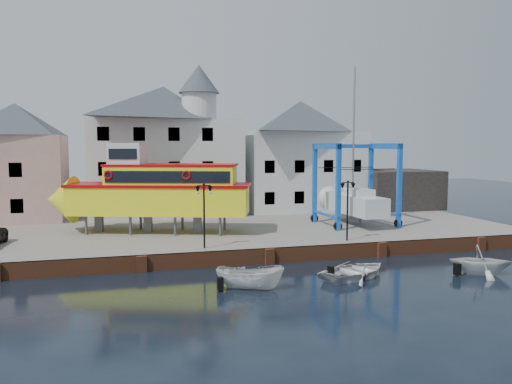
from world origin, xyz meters
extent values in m
plane|color=black|center=(0.00, 0.00, 0.00)|extent=(140.00, 140.00, 0.00)
cube|color=slate|center=(0.00, 11.00, 0.50)|extent=(44.00, 22.00, 1.00)
cube|color=brown|center=(0.00, 0.12, 0.50)|extent=(44.00, 0.25, 1.00)
cube|color=brown|center=(-8.00, -0.05, 0.50)|extent=(0.60, 0.36, 1.00)
cube|color=brown|center=(0.00, -0.05, 0.50)|extent=(0.60, 0.36, 1.00)
cube|color=brown|center=(8.00, -0.05, 0.50)|extent=(0.60, 0.36, 1.00)
cube|color=brown|center=(16.00, -0.05, 0.50)|extent=(0.60, 0.36, 1.00)
cube|color=tan|center=(-18.00, 18.00, 4.75)|extent=(8.00, 7.00, 7.50)
pyramid|color=#373A3F|center=(-18.00, 18.00, 9.90)|extent=(8.00, 7.00, 2.80)
cube|color=black|center=(-17.50, 14.54, 2.60)|extent=(1.00, 0.08, 1.20)
cube|color=black|center=(-17.50, 14.54, 5.60)|extent=(1.00, 0.08, 1.20)
cube|color=silver|center=(-5.00, 18.50, 5.50)|extent=(14.00, 8.00, 9.00)
pyramid|color=#373A3F|center=(-5.00, 18.50, 11.60)|extent=(14.00, 8.00, 3.20)
cube|color=black|center=(-10.50, 14.54, 2.60)|extent=(1.00, 0.08, 1.20)
cube|color=black|center=(-7.50, 14.54, 2.60)|extent=(1.00, 0.08, 1.20)
cube|color=black|center=(-4.50, 14.54, 2.60)|extent=(1.00, 0.08, 1.20)
cube|color=black|center=(-1.50, 14.54, 2.60)|extent=(1.00, 0.08, 1.20)
cube|color=black|center=(-10.50, 14.54, 5.60)|extent=(1.00, 0.08, 1.20)
cube|color=black|center=(-7.50, 14.54, 5.60)|extent=(1.00, 0.08, 1.20)
cube|color=black|center=(-4.50, 14.54, 5.60)|extent=(1.00, 0.08, 1.20)
cube|color=black|center=(-1.50, 14.54, 5.60)|extent=(1.00, 0.08, 1.20)
cube|color=black|center=(-10.50, 14.54, 8.60)|extent=(1.00, 0.08, 1.20)
cube|color=black|center=(-7.50, 14.54, 8.60)|extent=(1.00, 0.08, 1.20)
cube|color=black|center=(-4.50, 14.54, 8.60)|extent=(1.00, 0.08, 1.20)
cube|color=black|center=(-1.50, 14.54, 8.60)|extent=(1.00, 0.08, 1.20)
cylinder|color=silver|center=(-2.00, 16.10, 11.20)|extent=(3.20, 3.20, 2.40)
cone|color=#373A3F|center=(-2.00, 16.10, 13.70)|extent=(3.80, 3.80, 2.60)
cube|color=silver|center=(9.00, 19.00, 5.00)|extent=(12.00, 8.00, 8.00)
pyramid|color=#373A3F|center=(9.00, 19.00, 10.60)|extent=(12.00, 8.00, 3.20)
cube|color=black|center=(4.50, 15.04, 2.60)|extent=(1.00, 0.08, 1.20)
cube|color=black|center=(7.50, 15.04, 2.60)|extent=(1.00, 0.08, 1.20)
cube|color=black|center=(10.50, 15.04, 2.60)|extent=(1.00, 0.08, 1.20)
cube|color=black|center=(13.50, 15.04, 2.60)|extent=(1.00, 0.08, 1.20)
cube|color=black|center=(4.50, 15.04, 5.60)|extent=(1.00, 0.08, 1.20)
cube|color=black|center=(7.50, 15.04, 5.60)|extent=(1.00, 0.08, 1.20)
cube|color=black|center=(10.50, 15.04, 5.60)|extent=(1.00, 0.08, 1.20)
cube|color=black|center=(13.50, 15.04, 5.60)|extent=(1.00, 0.08, 1.20)
cube|color=black|center=(19.00, 17.00, 3.00)|extent=(8.00, 7.00, 4.00)
cylinder|color=black|center=(-4.00, 1.20, 3.00)|extent=(0.12, 0.12, 4.00)
cube|color=black|center=(-4.00, 1.20, 5.05)|extent=(0.90, 0.06, 0.06)
sphere|color=black|center=(-4.00, 1.20, 5.12)|extent=(0.16, 0.16, 0.16)
cone|color=black|center=(-4.40, 1.20, 4.78)|extent=(0.32, 0.32, 0.45)
sphere|color=silver|center=(-4.40, 1.20, 4.60)|extent=(0.18, 0.18, 0.18)
cone|color=black|center=(-3.60, 1.20, 4.78)|extent=(0.32, 0.32, 0.45)
sphere|color=silver|center=(-3.60, 1.20, 4.60)|extent=(0.18, 0.18, 0.18)
cylinder|color=black|center=(6.00, 1.20, 3.00)|extent=(0.12, 0.12, 4.00)
cube|color=black|center=(6.00, 1.20, 5.05)|extent=(0.90, 0.06, 0.06)
sphere|color=black|center=(6.00, 1.20, 5.12)|extent=(0.16, 0.16, 0.16)
cone|color=black|center=(5.60, 1.20, 4.78)|extent=(0.32, 0.32, 0.45)
sphere|color=silver|center=(5.60, 1.20, 4.60)|extent=(0.18, 0.18, 0.18)
cone|color=black|center=(6.40, 1.20, 4.78)|extent=(0.32, 0.32, 0.45)
sphere|color=silver|center=(6.40, 1.20, 4.60)|extent=(0.18, 0.18, 0.18)
cylinder|color=#59595E|center=(-11.68, 8.37, 1.71)|extent=(0.25, 0.25, 1.43)
cylinder|color=#59595E|center=(-10.84, 10.90, 1.71)|extent=(0.25, 0.25, 1.43)
cylinder|color=#59595E|center=(-8.51, 7.33, 1.71)|extent=(0.25, 0.25, 1.43)
cylinder|color=#59595E|center=(-7.68, 9.86, 1.71)|extent=(0.25, 0.25, 1.43)
cylinder|color=#59595E|center=(-5.35, 6.28, 1.71)|extent=(0.25, 0.25, 1.43)
cylinder|color=#59595E|center=(-4.51, 8.81, 1.71)|extent=(0.25, 0.25, 1.43)
cylinder|color=#59595E|center=(-2.18, 5.24, 1.71)|extent=(0.25, 0.25, 1.43)
cylinder|color=#59595E|center=(-1.34, 7.77, 1.71)|extent=(0.25, 0.25, 1.43)
cube|color=#59595E|center=(-10.81, 9.49, 1.71)|extent=(0.69, 0.63, 1.43)
cube|color=#59595E|center=(-7.19, 8.29, 1.71)|extent=(0.69, 0.63, 1.43)
cube|color=#59595E|center=(-3.57, 7.10, 1.71)|extent=(0.69, 0.63, 1.43)
cube|color=#FCFE11|center=(-6.29, 8.00, 3.48)|extent=(13.80, 7.61, 2.10)
cone|color=#FCFE11|center=(-13.61, 10.41, 3.48)|extent=(3.12, 4.09, 3.62)
cube|color=#B20509|center=(-6.29, 8.00, 4.62)|extent=(14.12, 7.85, 0.21)
cube|color=#FCFE11|center=(-5.38, 7.70, 5.29)|extent=(10.06, 6.06, 1.52)
cube|color=black|center=(-5.90, 6.13, 5.33)|extent=(8.70, 2.92, 0.86)
cube|color=black|center=(-4.86, 9.26, 5.33)|extent=(8.70, 2.92, 0.86)
cube|color=#B20509|center=(-5.38, 7.70, 6.13)|extent=(10.27, 6.21, 0.17)
cube|color=silver|center=(-8.55, 8.74, 6.91)|extent=(3.13, 3.13, 1.73)
cube|color=black|center=(-8.94, 7.54, 6.99)|extent=(1.99, 0.71, 0.76)
torus|color=#B20509|center=(-9.98, 7.43, 5.48)|extent=(0.67, 0.34, 0.67)
torus|color=#B20509|center=(-4.56, 5.64, 5.48)|extent=(0.67, 0.34, 0.67)
cube|color=#0E599D|center=(7.12, 5.22, 4.36)|extent=(0.35, 0.35, 6.71)
cylinder|color=black|center=(7.12, 5.22, 1.34)|extent=(0.68, 0.27, 0.67)
cube|color=#0E599D|center=(6.94, 9.68, 4.36)|extent=(0.35, 0.35, 6.71)
cylinder|color=black|center=(6.94, 9.68, 1.34)|extent=(0.68, 0.27, 0.67)
cube|color=#0E599D|center=(12.54, 5.44, 4.36)|extent=(0.35, 0.35, 6.71)
cylinder|color=black|center=(12.54, 5.44, 1.34)|extent=(0.68, 0.27, 0.67)
cube|color=#0E599D|center=(12.36, 9.90, 4.36)|extent=(0.35, 0.35, 6.71)
cylinder|color=black|center=(12.36, 9.90, 1.34)|extent=(0.68, 0.27, 0.67)
cube|color=#0E599D|center=(7.03, 7.45, 7.55)|extent=(0.53, 4.81, 0.47)
cube|color=#0E599D|center=(7.03, 7.45, 1.96)|extent=(0.43, 4.80, 0.20)
cube|color=#0E599D|center=(12.45, 7.67, 7.55)|extent=(0.53, 4.81, 0.47)
cube|color=#0E599D|center=(12.45, 7.67, 1.96)|extent=(0.43, 4.80, 0.20)
cube|color=#0E599D|center=(9.65, 9.79, 7.55)|extent=(5.76, 0.57, 0.34)
cube|color=silver|center=(9.74, 7.56, 2.73)|extent=(2.50, 7.28, 1.53)
cone|color=silver|center=(9.57, 11.83, 2.73)|extent=(2.27, 1.62, 2.21)
cube|color=#59595E|center=(9.74, 7.56, 1.62)|extent=(0.30, 1.73, 0.67)
cube|color=silver|center=(9.76, 7.08, 3.78)|extent=(1.65, 2.94, 0.58)
cylinder|color=#99999E|center=(9.72, 8.04, 8.77)|extent=(0.17, 0.17, 10.55)
cube|color=black|center=(9.81, 5.84, 5.72)|extent=(5.16, 0.33, 0.05)
cube|color=black|center=(9.67, 9.29, 5.72)|extent=(5.16, 0.33, 0.05)
imported|color=silver|center=(-2.60, -5.14, 0.00)|extent=(3.94, 2.79, 1.43)
imported|color=silver|center=(3.96, -4.39, 0.00)|extent=(5.58, 4.91, 0.96)
imported|color=silver|center=(11.34, -5.71, 0.00)|extent=(4.45, 4.22, 1.84)
camera|label=1|loc=(-9.00, -30.20, 7.56)|focal=35.00mm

